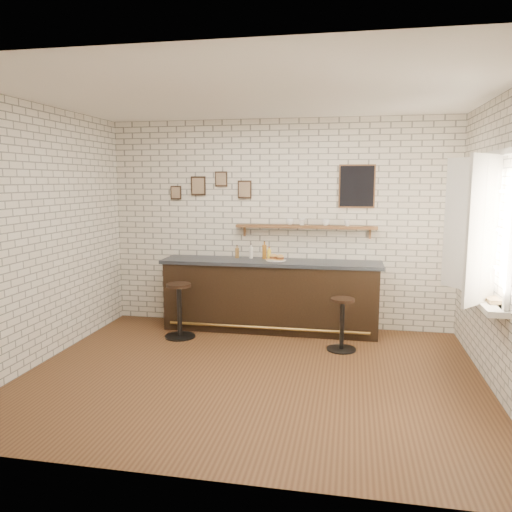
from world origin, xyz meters
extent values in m
plane|color=brown|center=(0.00, 0.00, 0.00)|extent=(5.00, 5.00, 0.00)
cube|color=black|center=(-0.07, 1.70, 0.48)|extent=(3.00, 0.58, 0.96)
cube|color=#2D333A|center=(-0.07, 1.70, 0.98)|extent=(3.10, 0.62, 0.05)
cylinder|color=olive|center=(-0.07, 1.38, 0.12)|extent=(2.79, 0.04, 0.04)
cylinder|color=white|center=(0.01, 1.72, 1.02)|extent=(0.28, 0.28, 0.01)
cylinder|color=gold|center=(0.07, 1.75, 1.02)|extent=(0.05, 0.05, 0.00)
cylinder|color=gold|center=(0.04, 1.71, 1.02)|extent=(0.05, 0.05, 0.00)
cylinder|color=gold|center=(-0.11, 1.80, 1.02)|extent=(0.06, 0.06, 0.00)
cylinder|color=gold|center=(0.04, 1.76, 1.02)|extent=(0.06, 0.06, 0.00)
cylinder|color=gold|center=(-0.11, 1.68, 1.02)|extent=(0.06, 0.06, 0.00)
cylinder|color=gold|center=(0.06, 1.72, 1.02)|extent=(0.04, 0.04, 0.00)
cylinder|color=gold|center=(0.01, 1.66, 1.02)|extent=(0.05, 0.05, 0.00)
cylinder|color=gold|center=(-0.10, 1.65, 1.02)|extent=(0.04, 0.04, 0.00)
cylinder|color=gold|center=(-0.15, 1.74, 1.02)|extent=(0.05, 0.05, 0.00)
cylinder|color=gold|center=(0.04, 1.68, 1.02)|extent=(0.06, 0.06, 0.00)
cylinder|color=gold|center=(-0.09, 1.74, 1.02)|extent=(0.04, 0.04, 0.00)
cylinder|color=brown|center=(-0.59, 1.85, 1.08)|extent=(0.06, 0.06, 0.15)
cylinder|color=brown|center=(-0.59, 1.85, 1.17)|extent=(0.02, 0.02, 0.03)
cylinder|color=black|center=(-0.59, 1.85, 1.19)|extent=(0.02, 0.02, 0.01)
cylinder|color=silver|center=(-0.38, 1.85, 1.09)|extent=(0.05, 0.05, 0.16)
cylinder|color=silver|center=(-0.38, 1.85, 1.19)|extent=(0.02, 0.02, 0.04)
cylinder|color=black|center=(-0.38, 1.85, 1.22)|extent=(0.02, 0.02, 0.01)
cylinder|color=#975A18|center=(-0.18, 1.85, 1.11)|extent=(0.06, 0.06, 0.20)
cylinder|color=#975A18|center=(-0.18, 1.85, 1.23)|extent=(0.02, 0.02, 0.05)
cylinder|color=black|center=(-0.18, 1.85, 1.26)|extent=(0.03, 0.03, 0.01)
cylinder|color=yellow|center=(-0.11, 1.85, 1.08)|extent=(0.05, 0.05, 0.14)
cylinder|color=yellow|center=(-0.11, 1.85, 1.16)|extent=(0.02, 0.02, 0.03)
cylinder|color=maroon|center=(-0.11, 1.85, 1.18)|extent=(0.03, 0.03, 0.01)
cylinder|color=black|center=(-1.23, 1.12, 0.01)|extent=(0.42, 0.42, 0.02)
cylinder|color=black|center=(-1.23, 1.12, 0.36)|extent=(0.06, 0.06, 0.69)
cylinder|color=black|center=(-1.23, 1.12, 0.73)|extent=(0.44, 0.44, 0.04)
cylinder|color=black|center=(0.96, 1.01, 0.01)|extent=(0.37, 0.37, 0.02)
cylinder|color=black|center=(0.96, 1.01, 0.33)|extent=(0.06, 0.06, 0.61)
cylinder|color=black|center=(0.96, 1.01, 0.65)|extent=(0.37, 0.37, 0.04)
cube|color=brown|center=(0.40, 1.90, 1.48)|extent=(2.00, 0.18, 0.04)
cube|color=brown|center=(-0.50, 1.97, 1.40)|extent=(0.03, 0.04, 0.16)
cube|color=brown|center=(1.30, 1.97, 1.40)|extent=(0.03, 0.04, 0.16)
imported|color=white|center=(0.18, 1.90, 1.54)|extent=(0.15, 0.15, 0.09)
imported|color=white|center=(0.35, 1.90, 1.55)|extent=(0.13, 0.13, 0.09)
imported|color=white|center=(0.68, 1.90, 1.54)|extent=(0.13, 0.13, 0.09)
imported|color=white|center=(0.98, 1.90, 1.54)|extent=(0.12, 0.12, 0.08)
cube|color=black|center=(-1.20, 1.98, 2.05)|extent=(0.22, 0.02, 0.28)
cube|color=black|center=(-0.85, 1.98, 2.15)|extent=(0.18, 0.02, 0.22)
cube|color=black|center=(-0.50, 1.98, 2.00)|extent=(0.20, 0.02, 0.26)
cube|color=black|center=(-1.55, 1.98, 1.95)|extent=(0.16, 0.02, 0.20)
cube|color=black|center=(1.10, 1.98, 2.05)|extent=(0.46, 0.02, 0.56)
cube|color=white|center=(2.40, 0.30, 0.90)|extent=(0.20, 1.35, 0.06)
cube|color=white|center=(2.47, 0.30, 2.40)|extent=(0.05, 1.30, 0.06)
cube|color=white|center=(2.47, 0.30, 0.90)|extent=(0.05, 1.30, 0.06)
cube|color=white|center=(2.47, -0.30, 1.65)|extent=(0.05, 0.06, 1.50)
cube|color=white|center=(2.47, 0.90, 1.65)|extent=(0.05, 0.06, 1.50)
cube|color=white|center=(2.32, 0.00, 1.65)|extent=(0.40, 0.46, 1.46)
cube|color=white|center=(2.32, 0.60, 1.65)|extent=(0.40, 0.46, 1.46)
imported|color=tan|center=(2.38, 0.00, 0.94)|extent=(0.19, 0.25, 0.02)
imported|color=tan|center=(2.38, 0.03, 0.96)|extent=(0.19, 0.25, 0.02)
camera|label=1|loc=(1.03, -5.17, 2.13)|focal=35.00mm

